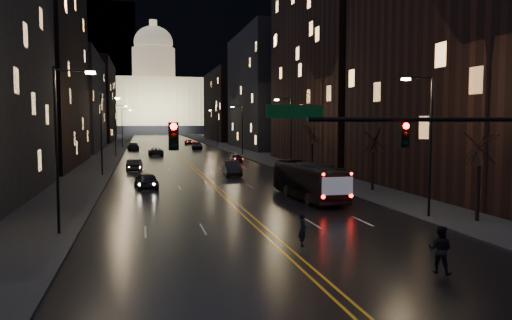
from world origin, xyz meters
TOP-DOWN VIEW (x-y plane):
  - ground at (0.00, 0.00)m, footprint 900.00×900.00m
  - road at (0.00, 130.00)m, footprint 20.00×320.00m
  - sidewalk_left at (-14.00, 130.00)m, footprint 8.00×320.00m
  - sidewalk_right at (14.00, 130.00)m, footprint 8.00×320.00m
  - center_line at (0.00, 130.00)m, footprint 0.62×320.00m
  - building_left_mid at (-21.00, 54.00)m, footprint 12.00×30.00m
  - building_left_far at (-21.00, 92.00)m, footprint 12.00×34.00m
  - building_left_dist at (-21.00, 140.00)m, footprint 12.00×40.00m
  - building_right_near at (21.00, 20.00)m, footprint 12.00×26.00m
  - building_right_tall at (21.00, 50.00)m, footprint 12.00×30.00m
  - building_right_mid at (21.00, 92.00)m, footprint 12.00×34.00m
  - building_right_dist at (21.00, 140.00)m, footprint 12.00×40.00m
  - mountain_ridge at (40.00, 380.00)m, footprint 520.00×60.00m
  - capitol at (0.00, 250.00)m, footprint 90.00×50.00m
  - traffic_signal at (5.91, -0.00)m, footprint 17.29×0.45m
  - streetlamp_right_near at (10.81, 10.00)m, footprint 2.13×0.25m
  - streetlamp_left_near at (-10.81, 10.00)m, footprint 2.13×0.25m
  - streetlamp_right_mid at (10.81, 40.00)m, footprint 2.13×0.25m
  - streetlamp_left_mid at (-10.81, 40.00)m, footprint 2.13×0.25m
  - streetlamp_right_far at (10.81, 70.00)m, footprint 2.13×0.25m
  - streetlamp_left_far at (-10.81, 70.00)m, footprint 2.13×0.25m
  - streetlamp_right_dist at (10.81, 100.00)m, footprint 2.13×0.25m
  - streetlamp_left_dist at (-10.81, 100.00)m, footprint 2.13×0.25m
  - tree_right_near at (13.00, 8.00)m, footprint 2.40×2.40m
  - tree_right_mid at (13.00, 22.00)m, footprint 2.40×2.40m
  - tree_right_far at (13.00, 38.00)m, footprint 2.40×2.40m
  - bus at (6.15, 19.23)m, footprint 2.99×10.56m
  - oncoming_car_a at (-6.27, 27.88)m, footprint 2.35×4.75m
  - oncoming_car_b at (-7.55, 44.55)m, footprint 1.95×4.70m
  - oncoming_car_c at (-4.25, 73.16)m, footprint 2.71×5.33m
  - oncoming_car_d at (-8.50, 91.60)m, footprint 2.73×5.72m
  - receding_car_a at (3.26, 37.32)m, footprint 1.98×5.06m
  - receding_car_b at (6.97, 54.46)m, footprint 2.00×4.17m
  - receding_car_c at (5.08, 90.84)m, footprint 2.70×5.77m
  - receding_car_d at (5.49, 114.59)m, footprint 2.37×4.88m
  - pedestrian_a at (0.99, 5.00)m, footprint 0.52×0.68m
  - pedestrian_b at (5.06, -0.32)m, footprint 1.03×1.04m

SIDE VIEW (x-z plane):
  - ground at x=0.00m, z-range 0.00..0.00m
  - road at x=0.00m, z-range 0.00..0.02m
  - center_line at x=0.00m, z-range 0.02..0.03m
  - sidewalk_left at x=-14.00m, z-range 0.00..0.16m
  - sidewalk_right at x=14.00m, z-range 0.00..0.16m
  - receding_car_d at x=5.49m, z-range 0.00..1.34m
  - receding_car_b at x=6.97m, z-range 0.00..1.37m
  - oncoming_car_c at x=-4.25m, z-range 0.00..1.44m
  - oncoming_car_b at x=-7.55m, z-range 0.00..1.51m
  - oncoming_car_a at x=-6.27m, z-range 0.00..1.56m
  - oncoming_car_d at x=-8.50m, z-range 0.00..1.61m
  - receding_car_c at x=5.08m, z-range 0.00..1.63m
  - receding_car_a at x=3.26m, z-range 0.00..1.64m
  - pedestrian_a at x=0.99m, z-range 0.00..1.67m
  - pedestrian_b at x=5.06m, z-range 0.00..1.95m
  - bus at x=6.15m, z-range 0.00..2.91m
  - tree_right_near at x=13.00m, z-range 1.20..7.85m
  - tree_right_mid at x=13.00m, z-range 1.20..7.85m
  - tree_right_far at x=13.00m, z-range 1.20..7.85m
  - streetlamp_right_near at x=10.81m, z-range 0.58..9.58m
  - streetlamp_left_near at x=-10.81m, z-range 0.58..9.58m
  - streetlamp_right_mid at x=10.81m, z-range 0.58..9.58m
  - streetlamp_left_mid at x=-10.81m, z-range 0.58..9.58m
  - streetlamp_right_far at x=10.81m, z-range 0.58..9.58m
  - streetlamp_left_far at x=-10.81m, z-range 0.58..9.58m
  - streetlamp_right_dist at x=10.81m, z-range 0.58..9.58m
  - streetlamp_left_dist at x=-10.81m, z-range 0.58..9.58m
  - traffic_signal at x=5.91m, z-range 1.60..8.60m
  - building_left_far at x=-21.00m, z-range 0.00..20.00m
  - building_right_dist at x=21.00m, z-range 0.00..22.00m
  - building_left_dist at x=-21.00m, z-range 0.00..24.00m
  - building_right_near at x=21.00m, z-range 0.00..24.00m
  - building_right_mid at x=21.00m, z-range 0.00..26.00m
  - building_left_mid at x=-21.00m, z-range 0.00..28.00m
  - capitol at x=0.00m, z-range -12.10..46.40m
  - building_right_tall at x=21.00m, z-range 0.00..38.00m
  - mountain_ridge at x=40.00m, z-range 0.00..130.00m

